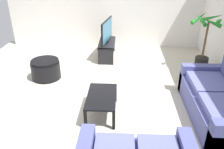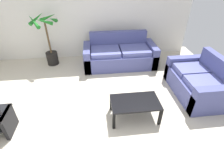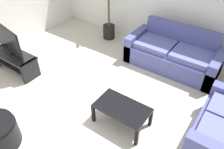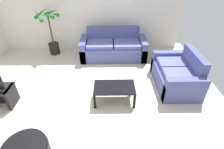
% 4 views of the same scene
% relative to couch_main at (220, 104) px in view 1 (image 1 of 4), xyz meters
% --- Properties ---
extents(ground_plane, '(6.60, 6.60, 0.00)m').
position_rel_couch_main_xyz_m(ground_plane, '(-0.75, -2.28, -0.30)').
color(ground_plane, beige).
extents(wall_left, '(0.06, 6.00, 2.70)m').
position_rel_couch_main_xyz_m(wall_left, '(-3.75, -2.28, 1.05)').
color(wall_left, silver).
rests_on(wall_left, ground).
extents(couch_main, '(2.02, 0.90, 0.90)m').
position_rel_couch_main_xyz_m(couch_main, '(0.00, 0.00, 0.00)').
color(couch_main, '#4C518C').
rests_on(couch_main, ground).
extents(tv_stand, '(1.10, 0.45, 0.45)m').
position_rel_couch_main_xyz_m(tv_stand, '(-2.76, -2.16, -0.01)').
color(tv_stand, black).
rests_on(tv_stand, ground).
extents(tv, '(1.05, 0.23, 0.64)m').
position_rel_couch_main_xyz_m(tv, '(-2.76, -2.16, 0.48)').
color(tv, black).
rests_on(tv, tv_stand).
extents(coffee_table, '(0.90, 0.52, 0.39)m').
position_rel_couch_main_xyz_m(coffee_table, '(-0.03, -2.07, 0.03)').
color(coffee_table, black).
rests_on(coffee_table, ground).
extents(potted_palm, '(0.73, 0.79, 1.45)m').
position_rel_couch_main_xyz_m(potted_palm, '(-1.97, 0.27, 0.33)').
color(potted_palm, black).
rests_on(potted_palm, ground).
extents(ottoman, '(0.67, 0.67, 0.46)m').
position_rel_couch_main_xyz_m(ottoman, '(-1.39, -3.52, -0.07)').
color(ottoman, black).
rests_on(ottoman, ground).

